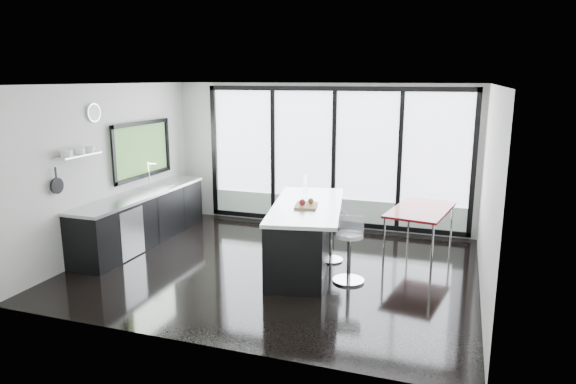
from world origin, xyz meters
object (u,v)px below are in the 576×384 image
at_px(island, 302,234).
at_px(bar_stool_far, 331,242).
at_px(bar_stool_near, 349,258).
at_px(red_table, 419,232).

xyz_separation_m(island, bar_stool_far, (0.38, 0.35, -0.19)).
height_order(island, bar_stool_near, island).
relative_size(island, red_table, 1.74).
height_order(bar_stool_near, red_table, red_table).
relative_size(bar_stool_far, red_table, 0.43).
bearing_deg(island, bar_stool_far, 42.40).
xyz_separation_m(bar_stool_near, red_table, (0.86, 1.50, 0.03)).
bearing_deg(island, bar_stool_near, -26.61).
bearing_deg(bar_stool_far, red_table, 51.49).
bearing_deg(bar_stool_near, island, 151.80).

